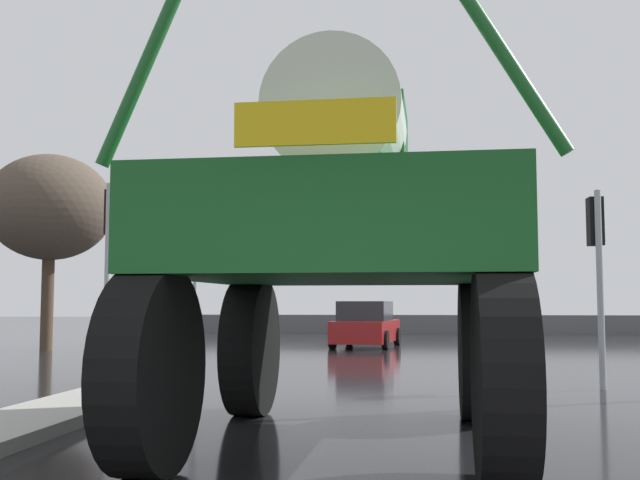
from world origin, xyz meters
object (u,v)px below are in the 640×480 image
traffic_signal_near_right (597,244)px  bare_tree_left (50,208)px  oversize_sprayer (345,245)px  traffic_signal_near_left (112,237)px  sedan_ahead (366,325)px  streetlight_far_left (200,238)px  traffic_signal_far_left (461,270)px

traffic_signal_near_right → bare_tree_left: bare_tree_left is taller
oversize_sprayer → traffic_signal_near_left: size_ratio=1.49×
traffic_signal_near_left → traffic_signal_near_right: size_ratio=1.08×
sedan_ahead → streetlight_far_left: bearing=67.2°
sedan_ahead → traffic_signal_near_right: traffic_signal_near_right is taller
sedan_ahead → bare_tree_left: 10.84m
sedan_ahead → traffic_signal_far_left: 8.65m
traffic_signal_near_left → streetlight_far_left: streetlight_far_left is taller
oversize_sprayer → traffic_signal_near_right: bearing=-32.8°
oversize_sprayer → traffic_signal_near_right: 6.87m
traffic_signal_near_right → traffic_signal_near_left: bearing=-180.0°
traffic_signal_far_left → sedan_ahead: bearing=-115.9°
sedan_ahead → streetlight_far_left: streetlight_far_left is taller
traffic_signal_near_left → streetlight_far_left: (-2.77, 16.01, 1.38)m
oversize_sprayer → traffic_signal_near_right: size_ratio=1.61×
traffic_signal_near_left → traffic_signal_near_right: bearing=0.0°
bare_tree_left → traffic_signal_near_left: bearing=-58.1°
bare_tree_left → oversize_sprayer: bearing=-54.6°
sedan_ahead → traffic_signal_far_left: traffic_signal_far_left is taller
sedan_ahead → oversize_sprayer: bearing=-170.5°
traffic_signal_near_left → bare_tree_left: 10.89m
traffic_signal_near_right → traffic_signal_far_left: (-1.02, 19.65, 0.40)m
sedan_ahead → traffic_signal_far_left: bearing=-18.9°
sedan_ahead → traffic_signal_near_left: traffic_signal_near_left is taller
traffic_signal_far_left → streetlight_far_left: size_ratio=0.55×
sedan_ahead → traffic_signal_near_left: (-4.05, -12.12, 1.96)m
traffic_signal_far_left → streetlight_far_left: streetlight_far_left is taller
traffic_signal_far_left → bare_tree_left: size_ratio=0.64×
traffic_signal_near_left → traffic_signal_near_right: 8.72m
streetlight_far_left → bare_tree_left: size_ratio=1.18×
sedan_ahead → streetlight_far_left: 8.53m
traffic_signal_far_left → streetlight_far_left: 11.15m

